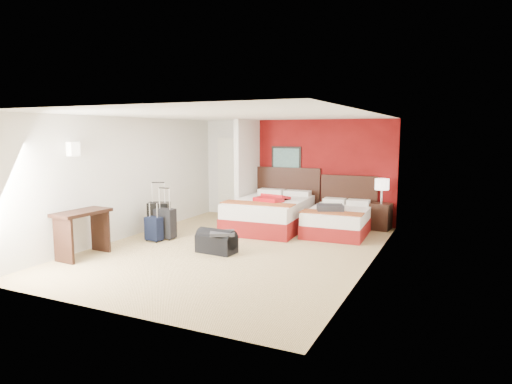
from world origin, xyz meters
The scene contains 17 objects.
ground centered at (0.00, 0.00, 0.00)m, with size 6.50×6.50×0.00m, color #CFB57F.
room_walls centered at (-1.40, 1.42, 1.26)m, with size 5.02×6.52×2.50m.
red_accent_panel centered at (0.75, 3.23, 1.25)m, with size 3.50×0.04×2.50m, color maroon.
partition_wall centered at (-1.00, 2.61, 1.25)m, with size 0.12×1.20×2.50m, color silver.
entry_door centered at (-1.75, 3.20, 1.02)m, with size 0.82×0.06×2.05m, color silver.
bed_left centered at (-0.12, 1.97, 0.33)m, with size 1.56×2.23×0.67m, color silver.
bed_right centered at (1.42, 2.14, 0.27)m, with size 1.26×1.79×0.54m, color silver.
red_suitcase_open centered at (-0.02, 1.87, 0.72)m, with size 0.59×0.81×0.10m, color red.
jacket_bundle centered at (1.32, 1.84, 0.60)m, with size 0.55×0.44×0.13m, color #323136.
nightstand centered at (2.20, 2.93, 0.30)m, with size 0.43×0.43×0.60m, color black.
table_lamp centered at (2.20, 2.93, 0.88)m, with size 0.31×0.31×0.56m, color beige.
suitcase_black centered at (-2.03, 0.40, 0.34)m, with size 0.45×0.28×0.67m, color black.
suitcase_charcoal centered at (-1.69, 0.15, 0.30)m, with size 0.41×0.25×0.60m, color black.
suitcase_navy centered at (-1.77, -0.12, 0.23)m, with size 0.33×0.20×0.46m, color black.
duffel_bag centered at (-0.19, -0.33, 0.18)m, with size 0.71×0.38×0.36m, color black.
jacket_draped centered at (-0.04, -0.38, 0.39)m, with size 0.44×0.37×0.06m, color #333337.
desk centered at (-2.19, -1.56, 0.41)m, with size 0.50×0.99×0.83m, color black.
Camera 1 is at (3.81, -7.22, 2.19)m, focal length 31.21 mm.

